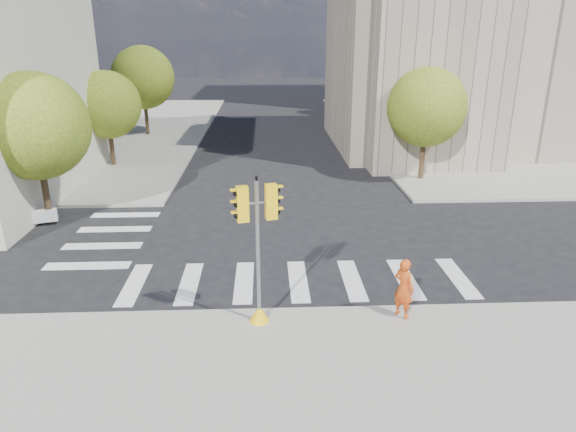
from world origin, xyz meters
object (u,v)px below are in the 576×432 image
at_px(traffic_signal, 258,264).
at_px(photographer, 404,288).
at_px(lamp_far, 370,73).
at_px(lamp_near, 416,89).

relative_size(traffic_signal, photographer, 2.37).
relative_size(lamp_far, photographer, 4.58).
xyz_separation_m(lamp_near, traffic_signal, (-9.37, -18.70, -2.66)).
height_order(lamp_near, traffic_signal, lamp_near).
distance_m(lamp_far, photographer, 33.22).
bearing_deg(lamp_far, lamp_near, -90.00).
distance_m(lamp_near, traffic_signal, 21.08).
height_order(traffic_signal, photographer, traffic_signal).
distance_m(traffic_signal, photographer, 4.16).
height_order(lamp_near, photographer, lamp_near).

